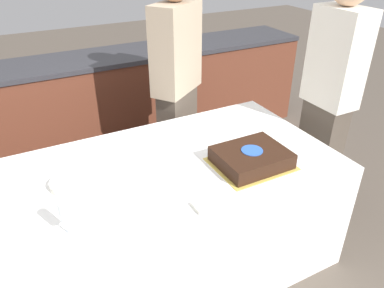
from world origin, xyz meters
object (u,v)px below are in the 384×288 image
(wine_glass, at_px, (65,213))
(person_seated_right, at_px, (329,99))
(person_cutting_cake, at_px, (177,87))
(cake, at_px, (251,158))
(plate_stack, at_px, (71,183))

(wine_glass, xyz_separation_m, person_seated_right, (1.77, 0.29, 0.05))
(person_cutting_cake, bearing_deg, cake, 54.39)
(plate_stack, relative_size, wine_glass, 1.20)
(cake, relative_size, plate_stack, 2.04)
(person_cutting_cake, bearing_deg, wine_glass, 9.81)
(cake, bearing_deg, person_seated_right, 14.91)
(plate_stack, distance_m, wine_glass, 0.38)
(wine_glass, bearing_deg, person_seated_right, 9.26)
(cake, relative_size, person_seated_right, 0.25)
(person_cutting_cake, height_order, person_seated_right, person_seated_right)
(cake, xyz_separation_m, plate_stack, (-0.93, 0.27, -0.03))
(wine_glass, relative_size, person_seated_right, 0.10)
(cake, bearing_deg, person_cutting_cake, 90.00)
(wine_glass, relative_size, person_cutting_cake, 0.10)
(wine_glass, distance_m, person_seated_right, 1.80)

